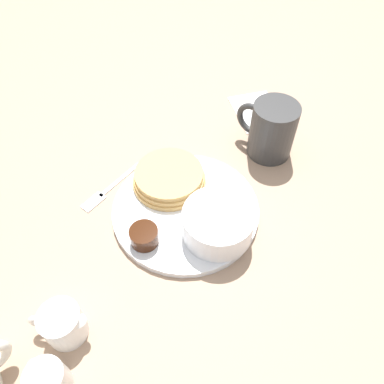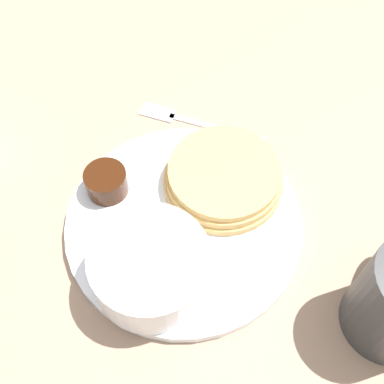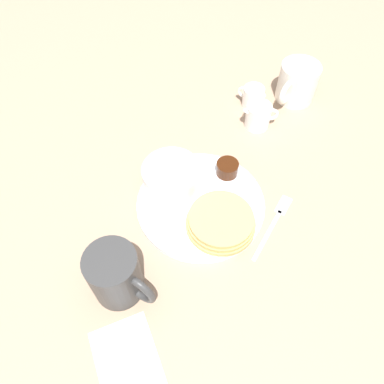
% 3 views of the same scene
% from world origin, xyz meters
% --- Properties ---
extents(ground_plane, '(4.00, 4.00, 0.00)m').
position_xyz_m(ground_plane, '(0.00, 0.00, 0.00)').
color(ground_plane, '#9E7F66').
extents(plate, '(0.24, 0.24, 0.01)m').
position_xyz_m(plate, '(0.00, 0.00, 0.01)').
color(plate, white).
rests_on(plate, ground_plane).
extents(pancake_stack, '(0.12, 0.12, 0.03)m').
position_xyz_m(pancake_stack, '(-0.06, -0.01, 0.03)').
color(pancake_stack, tan).
rests_on(pancake_stack, plate).
extents(bowl, '(0.11, 0.11, 0.05)m').
position_xyz_m(bowl, '(0.06, 0.03, 0.04)').
color(bowl, white).
rests_on(bowl, plate).
extents(syrup_cup, '(0.04, 0.04, 0.03)m').
position_xyz_m(syrup_cup, '(0.04, -0.08, 0.03)').
color(syrup_cup, '#38190A').
rests_on(syrup_cup, plate).
extents(butter_ramekin, '(0.04, 0.04, 0.04)m').
position_xyz_m(butter_ramekin, '(0.09, 0.03, 0.03)').
color(butter_ramekin, white).
rests_on(butter_ramekin, plate).
extents(coffee_mug, '(0.11, 0.08, 0.10)m').
position_xyz_m(coffee_mug, '(-0.08, 0.19, 0.05)').
color(coffee_mug, '#333333').
rests_on(coffee_mug, ground_plane).
extents(creamer_pitcher_near, '(0.05, 0.07, 0.06)m').
position_xyz_m(creamer_pitcher_near, '(0.13, -0.21, 0.03)').
color(creamer_pitcher_near, white).
rests_on(creamer_pitcher_near, ground_plane).
extents(creamer_pitcher_far, '(0.06, 0.05, 0.05)m').
position_xyz_m(creamer_pitcher_far, '(0.19, -0.24, 0.02)').
color(creamer_pitcher_far, white).
rests_on(creamer_pitcher_far, ground_plane).
extents(fork, '(0.09, 0.14, 0.00)m').
position_xyz_m(fork, '(-0.09, -0.11, 0.00)').
color(fork, silver).
rests_on(fork, ground_plane).
extents(napkin, '(0.13, 0.10, 0.00)m').
position_xyz_m(napkin, '(-0.19, 0.23, 0.00)').
color(napkin, white).
rests_on(napkin, ground_plane).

